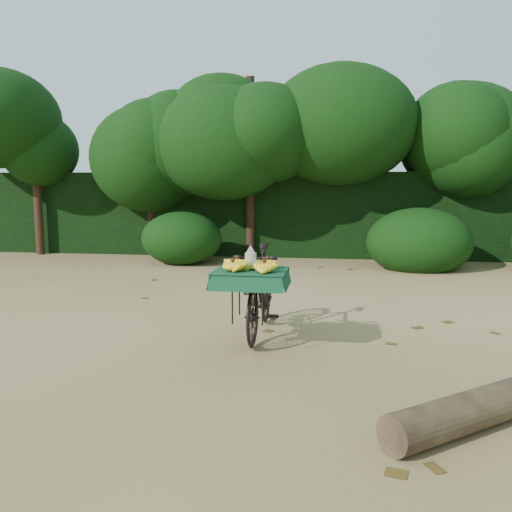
# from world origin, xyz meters

# --- Properties ---
(ground) EXTENTS (80.00, 80.00, 0.00)m
(ground) POSITION_xyz_m (0.00, 0.00, 0.00)
(ground) COLOR tan
(ground) RESTS_ON ground
(vendor_bicycle) EXTENTS (0.69, 1.68, 0.96)m
(vendor_bicycle) POSITION_xyz_m (-0.81, -0.35, 0.49)
(vendor_bicycle) COLOR black
(vendor_bicycle) RESTS_ON ground
(hedge_backdrop) EXTENTS (26.00, 1.80, 1.80)m
(hedge_backdrop) POSITION_xyz_m (0.00, 6.30, 0.90)
(hedge_backdrop) COLOR black
(hedge_backdrop) RESTS_ON ground
(tree_row) EXTENTS (14.50, 2.00, 4.00)m
(tree_row) POSITION_xyz_m (-0.65, 5.50, 2.00)
(tree_row) COLOR black
(tree_row) RESTS_ON ground
(bush_clumps) EXTENTS (8.80, 1.70, 0.90)m
(bush_clumps) POSITION_xyz_m (0.50, 4.30, 0.45)
(bush_clumps) COLOR black
(bush_clumps) RESTS_ON ground
(leaf_litter) EXTENTS (7.00, 7.30, 0.01)m
(leaf_litter) POSITION_xyz_m (0.00, 0.65, 0.01)
(leaf_litter) COLOR #4E3B14
(leaf_litter) RESTS_ON ground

